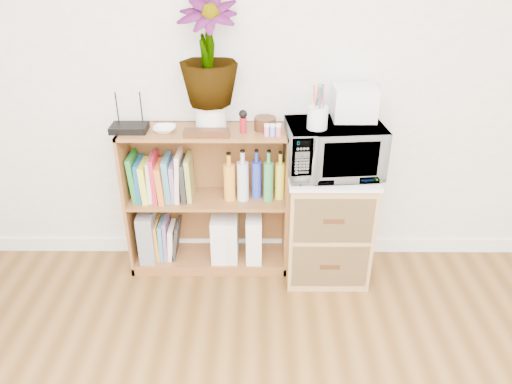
{
  "coord_description": "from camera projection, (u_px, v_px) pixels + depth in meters",
  "views": [
    {
      "loc": [
        -0.03,
        -0.63,
        2.0
      ],
      "look_at": [
        -0.05,
        1.95,
        0.62
      ],
      "focal_mm": 35.0,
      "sensor_mm": 36.0,
      "label": 1
    }
  ],
  "objects": [
    {
      "name": "wicker_unit",
      "position": [
        327.0,
        224.0,
        3.12
      ],
      "size": [
        0.5,
        0.45,
        0.7
      ],
      "primitive_type": "cube",
      "color": "#9E7542",
      "rests_on": "ground"
    },
    {
      "name": "cookbooks",
      "position": [
        162.0,
        178.0,
        3.06
      ],
      "size": [
        0.38,
        0.2,
        0.31
      ],
      "color": "#217F2E",
      "rests_on": "bookshelf"
    },
    {
      "name": "pen_cup",
      "position": [
        317.0,
        118.0,
        2.72
      ],
      "size": [
        0.11,
        0.11,
        0.12
      ],
      "primitive_type": "cylinder",
      "color": "silver",
      "rests_on": "microwave"
    },
    {
      "name": "magazine_holder_right",
      "position": [
        254.0,
        235.0,
        3.24
      ],
      "size": [
        0.1,
        0.25,
        0.31
      ],
      "primitive_type": "cube",
      "color": "white",
      "rests_on": "bookshelf"
    },
    {
      "name": "wooden_bowl",
      "position": [
        265.0,
        124.0,
        2.9
      ],
      "size": [
        0.13,
        0.13,
        0.07
      ],
      "primitive_type": "cylinder",
      "color": "#3A1C10",
      "rests_on": "bookshelf"
    },
    {
      "name": "skirting_board",
      "position": [
        263.0,
        245.0,
        3.46
      ],
      "size": [
        4.0,
        0.02,
        0.1
      ],
      "primitive_type": "cube",
      "color": "white",
      "rests_on": "ground"
    },
    {
      "name": "microwave",
      "position": [
        333.0,
        149.0,
        2.87
      ],
      "size": [
        0.57,
        0.41,
        0.3
      ],
      "primitive_type": "imported",
      "rotation": [
        0.0,
        0.0,
        0.09
      ],
      "color": "white",
      "rests_on": "wicker_unit"
    },
    {
      "name": "magazine_holder_mid",
      "position": [
        231.0,
        236.0,
        3.24
      ],
      "size": [
        0.1,
        0.24,
        0.3
      ],
      "primitive_type": "cube",
      "color": "silver",
      "rests_on": "bookshelf"
    },
    {
      "name": "bookshelf",
      "position": [
        208.0,
        201.0,
        3.13
      ],
      "size": [
        1.0,
        0.3,
        0.95
      ],
      "primitive_type": "cube",
      "color": "brown",
      "rests_on": "ground"
    },
    {
      "name": "router",
      "position": [
        129.0,
        128.0,
        2.88
      ],
      "size": [
        0.21,
        0.14,
        0.04
      ],
      "primitive_type": "cube",
      "color": "black",
      "rests_on": "bookshelf"
    },
    {
      "name": "magazine_holder_left",
      "position": [
        219.0,
        236.0,
        3.24
      ],
      "size": [
        0.1,
        0.24,
        0.3
      ],
      "primitive_type": "cube",
      "color": "silver",
      "rests_on": "bookshelf"
    },
    {
      "name": "liquor_bottles",
      "position": [
        259.0,
        176.0,
        3.05
      ],
      "size": [
        0.45,
        0.07,
        0.32
      ],
      "color": "orange",
      "rests_on": "bookshelf"
    },
    {
      "name": "small_appliance",
      "position": [
        354.0,
        103.0,
        2.84
      ],
      "size": [
        0.24,
        0.2,
        0.19
      ],
      "primitive_type": "cube",
      "color": "silver",
      "rests_on": "microwave"
    },
    {
      "name": "potted_plant",
      "position": [
        208.0,
        52.0,
        2.72
      ],
      "size": [
        0.33,
        0.33,
        0.59
      ],
      "primitive_type": "imported",
      "color": "#2F7736",
      "rests_on": "plant_pot"
    },
    {
      "name": "kokeshi_doll",
      "position": [
        243.0,
        125.0,
        2.85
      ],
      "size": [
        0.04,
        0.04,
        0.09
      ],
      "primitive_type": "cylinder",
      "color": "maroon",
      "rests_on": "bookshelf"
    },
    {
      "name": "paint_jars",
      "position": [
        273.0,
        132.0,
        2.82
      ],
      "size": [
        0.1,
        0.04,
        0.05
      ],
      "primitive_type": "cube",
      "color": "pink",
      "rests_on": "bookshelf"
    },
    {
      "name": "white_bowl",
      "position": [
        165.0,
        129.0,
        2.88
      ],
      "size": [
        0.13,
        0.13,
        0.03
      ],
      "primitive_type": "imported",
      "color": "white",
      "rests_on": "bookshelf"
    },
    {
      "name": "plant_pot",
      "position": [
        211.0,
        117.0,
        2.89
      ],
      "size": [
        0.18,
        0.18,
        0.15
      ],
      "primitive_type": "cylinder",
      "color": "white",
      "rests_on": "bookshelf"
    },
    {
      "name": "trinket_box",
      "position": [
        207.0,
        133.0,
        2.81
      ],
      "size": [
        0.26,
        0.06,
        0.04
      ],
      "primitive_type": "cube",
      "color": "#39220F",
      "rests_on": "bookshelf"
    },
    {
      "name": "lower_books",
      "position": [
        167.0,
        238.0,
        3.27
      ],
      "size": [
        0.17,
        0.19,
        0.28
      ],
      "color": "orange",
      "rests_on": "bookshelf"
    },
    {
      "name": "file_box",
      "position": [
        149.0,
        233.0,
        3.25
      ],
      "size": [
        0.1,
        0.27,
        0.33
      ],
      "primitive_type": "cube",
      "color": "gray",
      "rests_on": "bookshelf"
    }
  ]
}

